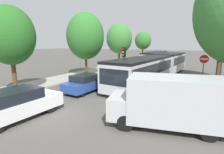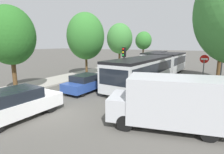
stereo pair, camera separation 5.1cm
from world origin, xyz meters
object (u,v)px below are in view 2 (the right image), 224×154
Objects in this scene: tree_right_mid at (223,28)px; white_van at (170,101)px; tree_left_distant at (143,41)px; direction_sign_post at (222,58)px; queued_car_blue at (86,83)px; tree_left_near at (10,36)px; tree_left_mid at (86,36)px; no_entry_sign at (204,66)px; queued_car_white at (16,104)px; city_bus_rear at (155,58)px; articulated_bus at (156,66)px; tree_left_far at (119,39)px; queued_car_green at (117,73)px; traffic_light at (124,57)px.

white_van is at bearing -99.55° from tree_right_mid.
tree_right_mid reaches higher than tree_left_distant.
white_van is 9.41m from direction_sign_post.
tree_left_near reaches higher than queued_car_blue.
tree_left_mid is at bearing -51.43° from white_van.
tree_right_mid is (9.19, 9.97, 4.53)m from queued_car_blue.
queued_car_white is at bearing -33.99° from no_entry_sign.
tree_left_mid is (-4.15, -13.86, 3.18)m from city_bus_rear.
white_van is 0.84× the size of tree_left_near.
city_bus_rear is (-3.40, 11.70, -0.09)m from articulated_bus.
tree_left_distant is at bearing -152.70° from articulated_bus.
articulated_bus is at bearing -22.25° from queued_car_blue.
tree_left_far is 15.26m from tree_right_mid.
articulated_bus reaches higher than city_bus_rear.
tree_left_near is 8.57m from tree_left_mid.
tree_right_mid is at bearing -21.27° from tree_left_far.
tree_left_far reaches higher than city_bus_rear.
tree_right_mid is (5.73, 2.44, 3.77)m from articulated_bus.
articulated_bus is 4.20m from queued_car_green.
queued_car_blue is 7.77m from tree_left_mid.
tree_left_distant is at bearing 90.35° from tree_left_near.
tree_right_mid reaches higher than queued_car_white.
articulated_bus is 2.26× the size of tree_right_mid.
direction_sign_post is 0.56× the size of tree_left_near.
traffic_light is 0.45× the size of tree_right_mid.
queued_car_green is at bearing -64.10° from white_van.
traffic_light is at bearing -4.26° from queued_car_white.
queued_car_green is 1.24× the size of traffic_light.
traffic_light is 13.12m from tree_left_far.
queued_car_green is 20.66m from tree_left_distant.
articulated_bus is at bearing -85.78° from white_van.
queued_car_white is 0.84× the size of white_van.
white_van is 0.70× the size of tree_right_mid.
articulated_bus is 3.22× the size of white_van.
queued_car_white reaches higher than queued_car_blue.
queued_car_green reaches higher than queued_car_blue.
traffic_light is 8.16m from direction_sign_post.
articulated_bus is 6.05m from direction_sign_post.
traffic_light is at bearing -76.12° from no_entry_sign.
tree_left_near is 18.71m from tree_left_far.
articulated_bus is at bearing -66.31° from tree_left_distant.
tree_left_distant is at bearing 90.57° from tree_left_mid.
queued_car_green is 9.46m from direction_sign_post.
city_bus_rear is 15.58m from no_entry_sign.
tree_left_near is at bearing 130.24° from queued_car_blue.
direction_sign_post reaches higher than city_bus_rear.
city_bus_rear is at bearing -161.62° from traffic_light.
tree_left_mid reaches higher than direction_sign_post.
articulated_bus is 3.85× the size of queued_car_white.
queued_car_blue is at bearing -72.07° from tree_left_far.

